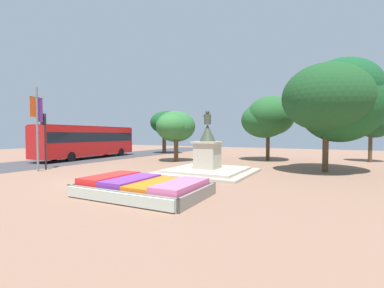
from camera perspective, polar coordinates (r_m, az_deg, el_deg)
The scene contains 11 objects.
ground_plane at distance 14.31m, azimuth -17.85°, elevation -7.97°, with size 77.07×77.07×0.00m, color #8C6651.
flower_planter at distance 10.82m, azimuth -11.15°, elevation -9.48°, with size 5.24×3.33×0.71m.
statue_monument at distance 16.57m, azimuth 3.45°, elevation -4.09°, with size 5.60×5.60×4.05m.
traffic_light_mid_block at distance 20.98m, azimuth -29.99°, elevation 2.60°, with size 0.41×0.29×3.97m.
banner_pole at distance 20.17m, azimuth -31.17°, elevation 3.55°, with size 0.24×1.09×5.65m.
city_bus at distance 28.82m, azimuth -22.08°, elevation 0.84°, with size 3.27×11.62×3.34m.
park_tree_far_left at distance 25.63m, azimuth 16.78°, elevation 5.74°, with size 5.01×5.36×6.16m.
park_tree_behind_statue at distance 19.39m, azimuth 29.44°, elevation 8.94°, with size 6.17×7.13×7.40m.
park_tree_far_right at distance 28.55m, azimuth 35.48°, elevation 4.61°, with size 3.29×2.89×5.47m.
park_tree_street_side at distance 34.06m, azimuth -5.74°, elevation 4.67°, with size 4.52×3.91×5.57m.
park_tree_mid_canopy at distance 23.91m, azimuth -3.92°, elevation 3.90°, with size 3.77×4.10×4.70m.
Camera 1 is at (10.16, -9.77, 2.48)m, focal length 24.00 mm.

